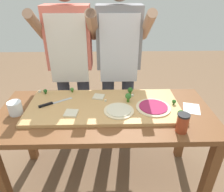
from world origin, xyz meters
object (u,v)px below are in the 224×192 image
Objects in this scene: cheese_crumble_b at (40,92)px; pizza_whole_beet_magenta at (153,107)px; broccoli_floret_center_left at (181,114)px; chefs_knife at (51,103)px; cheese_crumble_a at (133,95)px; cheese_crumble_c at (105,101)px; sauce_jar at (182,123)px; broccoli_floret_front_mid at (174,102)px; broccoli_floret_back_mid at (130,90)px; pizza_slice_far_right at (99,97)px; broccoli_floret_center_right at (72,90)px; recipe_note at (192,108)px; broccoli_floret_back_right at (45,91)px; cook_right at (119,57)px; prep_table at (106,123)px; pizza_whole_cheese_artichoke at (119,111)px; broccoli_floret_front_right at (128,97)px; cook_left at (70,57)px; flour_cup at (15,109)px; pizza_slice_far_left at (71,113)px.

pizza_whole_beet_magenta is at bearing -16.33° from cheese_crumble_b.
broccoli_floret_center_left reaches higher than cheese_crumble_b.
cheese_crumble_a reaches higher than chefs_knife.
sauce_jar is (0.50, -0.36, 0.03)m from cheese_crumble_c.
cheese_crumble_c is (-0.54, 0.06, -0.02)m from broccoli_floret_front_mid.
broccoli_floret_back_mid is at bearing 150.50° from broccoli_floret_front_mid.
chefs_knife reaches higher than pizza_slice_far_right.
pizza_slice_far_right is 0.66× the size of sauce_jar.
broccoli_floret_center_right is at bearing 157.06° from pizza_whole_beet_magenta.
recipe_note is (0.72, -0.15, -0.03)m from pizza_slice_far_right.
broccoli_floret_back_right is 0.73m from cook_right.
prep_table is 6.26× the size of pizza_whole_beet_magenta.
pizza_whole_cheese_artichoke is 0.13× the size of cook_right.
broccoli_floret_front_mid is (0.59, -0.12, 0.02)m from pizza_slice_far_right.
broccoli_floret_front_right reaches higher than cheese_crumble_b.
broccoli_floret_back_mid reaches higher than pizza_whole_cheese_artichoke.
cheese_crumble_a reaches higher than pizza_whole_beet_magenta.
cheese_crumble_a is 0.01× the size of cook_right.
pizza_whole_cheese_artichoke is 0.45m from sauce_jar.
pizza_whole_cheese_artichoke reaches higher than pizza_slice_far_right.
prep_table is 0.58m from sauce_jar.
prep_table is 92.72× the size of cheese_crumble_a.
recipe_note is at bearing -7.05° from cheese_crumble_c.
cook_right is (0.69, 0.29, 0.21)m from cheese_crumble_b.
cook_left reaches higher than cheese_crumble_a.
cheese_crumble_a is (-0.29, 0.33, -0.04)m from broccoli_floret_center_left.
pizza_whole_beet_magenta is 0.45m from pizza_slice_far_right.
pizza_slice_far_right is 0.64m from flour_cup.
flour_cup is 0.63× the size of recipe_note.
pizza_slice_far_right is 2.16× the size of broccoli_floret_back_right.
chefs_knife is 5.88× the size of broccoli_floret_back_right.
broccoli_floret_front_right reaches higher than broccoli_floret_front_mid.
pizza_whole_cheese_artichoke is 5.37× the size of broccoli_floret_center_right.
cheese_crumble_b is at bearing 154.30° from prep_table.
cook_right is (-0.24, 0.56, 0.21)m from pizza_whole_beet_magenta.
sauce_jar reaches higher than chefs_knife.
broccoli_floret_front_right is 0.04× the size of cook_right.
broccoli_floret_front_right is at bearing 29.17° from prep_table.
prep_table is 17.60× the size of pizza_slice_far_left.
sauce_jar is (0.79, -0.52, 0.02)m from broccoli_floret_center_right.
prep_table is 39.99× the size of broccoli_floret_back_right.
cook_left reaches higher than broccoli_floret_front_right.
broccoli_floret_back_mid is 0.91m from flour_cup.
pizza_whole_cheese_artichoke is 0.44m from broccoli_floret_center_left.
broccoli_floret_center_right is 0.02× the size of cook_right.
broccoli_floret_center_right reaches higher than cheese_crumble_a.
cheese_crumble_b reaches higher than chefs_knife.
pizza_slice_far_right is at bearing 14.96° from chefs_knife.
sauce_jar is at bearing -61.11° from pizza_whole_beet_magenta.
flour_cup is at bearing -109.22° from cheese_crumble_b.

